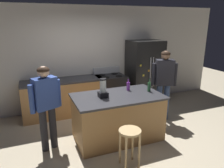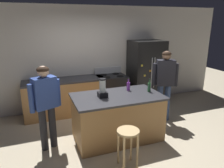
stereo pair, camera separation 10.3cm
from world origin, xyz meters
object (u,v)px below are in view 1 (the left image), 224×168
Objects in this scene: kitchen_island at (118,117)px; person_by_island_left at (46,101)px; bottle_olive_oil at (149,87)px; person_by_sink_right at (164,79)px; bar_stool at (130,138)px; refrigerator at (144,73)px; stove_range at (110,92)px; blender_appliance at (103,89)px; bottle_soda at (128,86)px.

person_by_island_left is at bearing 175.11° from kitchen_island.
bottle_olive_oil is at bearing -3.14° from person_by_island_left.
bar_stool is at bearing -139.73° from person_by_sink_right.
refrigerator is 3.12m from person_by_island_left.
bar_stool is (-0.62, -2.42, 0.04)m from stove_range.
bar_stool is at bearing -40.97° from person_by_island_left.
kitchen_island is 4.78× the size of blender_appliance.
bottle_olive_oil reaches higher than stove_range.
blender_appliance is (-1.63, -0.36, 0.06)m from person_by_sink_right.
kitchen_island is 6.29× the size of bottle_olive_oil.
bottle_soda is (1.67, 0.12, 0.06)m from person_by_island_left.
refrigerator reaches higher than bottle_olive_oil.
bottle_olive_oil is at bearing 0.22° from kitchen_island.
refrigerator is at bearing 48.39° from bottle_soda.
bottle_soda is at bearing -171.55° from person_by_sink_right.
bottle_soda is (-0.99, -0.15, -0.00)m from person_by_sink_right.
stove_range is at bearing 127.77° from person_by_sink_right.
bottle_olive_oil is at bearing -149.07° from person_by_sink_right.
kitchen_island is at bearing -134.29° from refrigerator.
stove_range reaches higher than bar_stool.
person_by_sink_right is (1.33, 0.38, 0.55)m from kitchen_island.
blender_appliance is (1.04, -0.10, 0.12)m from person_by_island_left.
stove_range is 3.02× the size of blender_appliance.
refrigerator reaches higher than blender_appliance.
stove_range is (-1.02, 0.02, -0.43)m from refrigerator.
stove_range is 1.64m from bottle_olive_oil.
bottle_olive_oil is 1.08× the size of bottle_soda.
bottle_soda is at bearing -131.61° from refrigerator.
bottle_olive_oil is (-0.63, -0.38, 0.00)m from person_by_sink_right.
person_by_sink_right is 6.52× the size of bottle_soda.
bottle_soda is (-0.36, 0.23, -0.01)m from bottle_olive_oil.
bottle_olive_oil reaches higher than bar_stool.
blender_appliance is (-1.76, -1.48, 0.17)m from refrigerator.
stove_range is at bearing 38.46° from person_by_island_left.
bottle_olive_oil reaches higher than kitchen_island.
blender_appliance is (-0.74, -1.51, 0.60)m from stove_range.
bottle_olive_oil is (2.03, -0.11, 0.06)m from person_by_island_left.
bottle_soda is at bearing 147.43° from bottle_olive_oil.
person_by_sink_right reaches higher than bottle_soda.
person_by_island_left is at bearing 176.86° from bottle_olive_oil.
bottle_olive_oil is (0.26, -1.52, 0.55)m from stove_range.
bar_stool is at bearing -104.31° from stove_range.
person_by_sink_right is 1.00m from bottle_soda.
refrigerator reaches higher than person_by_island_left.
refrigerator is at bearing 83.20° from person_by_sink_right.
person_by_island_left is at bearing -175.92° from bottle_soda.
stove_range is 1.78m from blender_appliance.
person_by_island_left is at bearing -153.63° from refrigerator.
stove_range is 1.68× the size of bar_stool.
blender_appliance reaches higher than kitchen_island.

